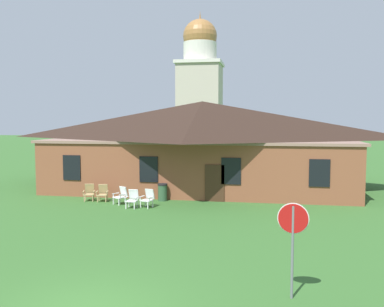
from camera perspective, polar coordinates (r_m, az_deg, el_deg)
The scene contains 9 objects.
brick_building at distance 28.53m, azimuth 1.42°, elevation 1.38°, with size 19.84×10.40×5.86m.
dome_tower at distance 48.50m, azimuth 1.09°, elevation 8.26°, with size 5.18×5.18×16.89m.
stop_sign at distance 11.21m, azimuth 13.64°, elevation -10.24°, with size 0.80×0.14×2.52m.
lawn_chair_by_porch at distance 24.62m, azimuth -13.88°, elevation -5.14°, with size 0.74×0.79×0.96m.
lawn_chair_near_door at distance 24.29m, azimuth -12.13°, elevation -5.24°, with size 0.72×0.76×0.96m.
lawn_chair_left_end at distance 23.31m, azimuth -9.69°, elevation -5.62°, with size 0.83×0.86×0.96m.
lawn_chair_middle at distance 22.26m, azimuth -8.15°, elevation -6.09°, with size 0.66×0.69×0.96m.
lawn_chair_right_end at distance 22.28m, azimuth -6.06°, elevation -6.06°, with size 0.75×0.81×0.96m.
trash_bin at distance 23.95m, azimuth -4.05°, elevation -5.29°, with size 0.56×0.56×0.98m.
Camera 1 is at (4.23, -9.13, 4.67)m, focal length 38.97 mm.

